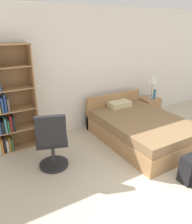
{
  "coord_description": "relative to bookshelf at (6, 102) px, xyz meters",
  "views": [
    {
      "loc": [
        -2.32,
        -0.96,
        2.2
      ],
      "look_at": [
        -0.58,
        1.98,
        0.85
      ],
      "focal_mm": 35.0,
      "sensor_mm": 36.0,
      "label": 1
    }
  ],
  "objects": [
    {
      "name": "table_lamp",
      "position": [
        3.41,
        -0.13,
        0.03
      ],
      "size": [
        0.26,
        0.26,
        0.59
      ],
      "color": "#B2B2B7",
      "rests_on": "nightstand"
    },
    {
      "name": "backpack_black",
      "position": [
        2.14,
        -2.37,
        -0.75
      ],
      "size": [
        0.34,
        0.29,
        0.42
      ],
      "color": "black",
      "rests_on": "ground_plane"
    },
    {
      "name": "nightstand",
      "position": [
        3.35,
        -0.13,
        -0.69
      ],
      "size": [
        0.45,
        0.45,
        0.51
      ],
      "color": "#AD7F51",
      "rests_on": "ground_plane"
    },
    {
      "name": "bed",
      "position": [
        2.35,
        -0.94,
        -0.69
      ],
      "size": [
        1.44,
        2.06,
        0.75
      ],
      "color": "#AD7F51",
      "rests_on": "ground_plane"
    },
    {
      "name": "wall_back",
      "position": [
        1.84,
        0.22,
        0.35
      ],
      "size": [
        9.0,
        0.06,
        2.6
      ],
      "color": "white",
      "rests_on": "ground_plane"
    },
    {
      "name": "office_chair",
      "position": [
        0.46,
        -1.01,
        -0.45
      ],
      "size": [
        0.62,
        0.68,
        1.02
      ],
      "color": "#232326",
      "rests_on": "ground_plane"
    },
    {
      "name": "water_bottle",
      "position": [
        3.41,
        -0.24,
        -0.32
      ],
      "size": [
        0.07,
        0.07,
        0.25
      ],
      "color": "teal",
      "rests_on": "nightstand"
    },
    {
      "name": "bookshelf",
      "position": [
        0.0,
        0.0,
        0.0
      ],
      "size": [
        0.8,
        0.33,
        1.94
      ],
      "color": "#AD7F51",
      "rests_on": "ground_plane"
    }
  ]
}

